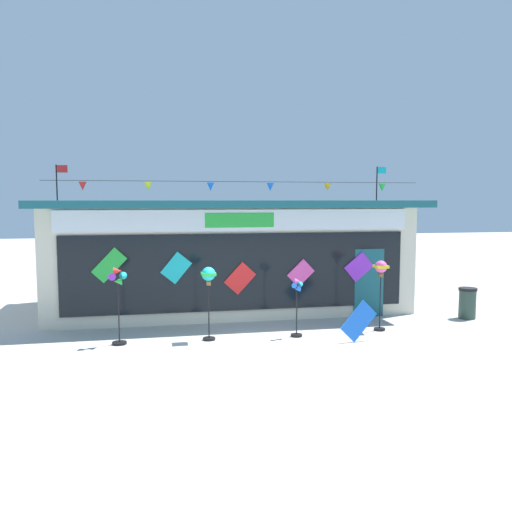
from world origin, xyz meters
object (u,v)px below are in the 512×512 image
wind_spinner_far_left (118,292)px  wind_spinner_center_right (381,275)px  wind_spinner_left (209,282)px  trash_bin (467,303)px  display_kite_on_ground (359,321)px  wind_spinner_center_left (297,301)px  kite_shop_building (227,253)px

wind_spinner_far_left → wind_spinner_center_right: 6.67m
wind_spinner_far_left → wind_spinner_center_right: bearing=0.7°
wind_spinner_left → wind_spinner_far_left: bearing=179.8°
wind_spinner_far_left → trash_bin: (9.77, 0.92, -0.80)m
wind_spinner_center_right → display_kite_on_ground: (-0.99, -0.96, -0.98)m
wind_spinner_left → display_kite_on_ground: wind_spinner_left is taller
wind_spinner_far_left → wind_spinner_center_left: 4.36m
wind_spinner_left → wind_spinner_center_left: bearing=-3.3°
wind_spinner_center_right → display_kite_on_ground: wind_spinner_center_right is taller
wind_spinner_far_left → wind_spinner_left: (2.14, -0.01, 0.19)m
kite_shop_building → display_kite_on_ground: kite_shop_building is taller
wind_spinner_left → wind_spinner_center_left: wind_spinner_left is taller
wind_spinner_far_left → wind_spinner_center_left: (4.34, -0.13, -0.34)m
display_kite_on_ground → wind_spinner_left: bearing=166.2°
trash_bin → display_kite_on_ground: (-4.08, -1.79, 0.05)m
trash_bin → display_kite_on_ground: 4.46m
trash_bin → wind_spinner_left: bearing=-173.1°
wind_spinner_far_left → wind_spinner_center_left: wind_spinner_far_left is taller
display_kite_on_ground → wind_spinner_center_right: bearing=44.1°
wind_spinner_left → wind_spinner_center_left: size_ratio=1.22×
wind_spinner_far_left → wind_spinner_center_right: (6.67, 0.08, 0.23)m
wind_spinner_left → display_kite_on_ground: size_ratio=1.96×
wind_spinner_center_left → wind_spinner_center_right: size_ratio=0.80×
wind_spinner_far_left → display_kite_on_ground: bearing=-8.8°
wind_spinner_left → wind_spinner_center_left: (2.20, -0.13, -0.53)m
wind_spinner_left → wind_spinner_center_right: bearing=1.1°
kite_shop_building → trash_bin: kite_shop_building is taller
kite_shop_building → display_kite_on_ground: bearing=-63.6°
wind_spinner_far_left → display_kite_on_ground: 5.80m
wind_spinner_center_left → wind_spinner_center_right: bearing=5.2°
wind_spinner_center_left → display_kite_on_ground: size_ratio=1.61×
wind_spinner_center_left → wind_spinner_center_right: (2.33, 0.21, 0.56)m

